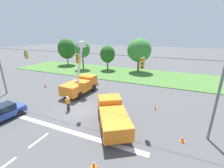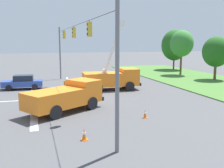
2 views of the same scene
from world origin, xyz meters
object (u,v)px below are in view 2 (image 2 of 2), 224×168
at_px(utility_truck_bucket_lift, 112,77).
at_px(utility_truck_support_near, 66,96).
at_px(tree_far_west, 174,45).
at_px(traffic_cone_lane_edge_a, 95,78).
at_px(tree_west, 182,44).
at_px(sedan_blue, 23,82).
at_px(traffic_cone_mid_left, 145,114).
at_px(traffic_cone_near_bucket, 84,134).
at_px(road_worker, 67,85).
at_px(tree_centre, 216,52).

bearing_deg(utility_truck_bucket_lift, utility_truck_support_near, -37.71).
height_order(tree_far_west, traffic_cone_lane_edge_a, tree_far_west).
relative_size(tree_west, sedan_blue, 1.58).
bearing_deg(tree_west, traffic_cone_mid_left, -36.75).
height_order(sedan_blue, traffic_cone_mid_left, sedan_blue).
bearing_deg(utility_truck_support_near, traffic_cone_near_bucket, 1.79).
xyz_separation_m(utility_truck_support_near, traffic_cone_lane_edge_a, (-14.58, 5.69, -0.79)).
bearing_deg(traffic_cone_near_bucket, road_worker, 177.02).
distance_m(tree_far_west, traffic_cone_lane_edge_a, 19.68).
xyz_separation_m(sedan_blue, traffic_cone_lane_edge_a, (-3.74, 9.15, -0.41)).
height_order(utility_truck_bucket_lift, sedan_blue, utility_truck_bucket_lift).
xyz_separation_m(traffic_cone_mid_left, traffic_cone_near_bucket, (2.86, -4.81, 0.02)).
distance_m(tree_far_west, utility_truck_bucket_lift, 23.32).
height_order(road_worker, traffic_cone_near_bucket, road_worker).
bearing_deg(sedan_blue, tree_west, 103.64).
distance_m(road_worker, traffic_cone_near_bucket, 12.14).
distance_m(tree_centre, traffic_cone_lane_edge_a, 16.67).
bearing_deg(road_worker, tree_centre, 102.46).
bearing_deg(tree_far_west, traffic_cone_mid_left, -33.25).
xyz_separation_m(utility_truck_bucket_lift, utility_truck_support_near, (7.68, -5.94, -0.24)).
relative_size(tree_centre, utility_truck_bucket_lift, 0.80).
relative_size(utility_truck_bucket_lift, traffic_cone_mid_left, 12.24).
height_order(tree_far_west, utility_truck_bucket_lift, utility_truck_bucket_lift).
bearing_deg(road_worker, tree_west, 119.10).
relative_size(utility_truck_bucket_lift, utility_truck_support_near, 1.16).
bearing_deg(traffic_cone_lane_edge_a, traffic_cone_mid_left, -2.19).
xyz_separation_m(tree_west, tree_centre, (6.00, 1.66, -1.05)).
bearing_deg(tree_west, traffic_cone_near_bucket, -40.86).
xyz_separation_m(road_worker, traffic_cone_lane_edge_a, (-8.66, 4.86, -0.62)).
relative_size(tree_centre, utility_truck_support_near, 0.92).
bearing_deg(traffic_cone_lane_edge_a, traffic_cone_near_bucket, -14.82).
bearing_deg(traffic_cone_mid_left, tree_far_west, 146.75).
bearing_deg(sedan_blue, utility_truck_bucket_lift, 71.41).
distance_m(utility_truck_bucket_lift, traffic_cone_lane_edge_a, 6.99).
relative_size(road_worker, traffic_cone_mid_left, 2.90).
height_order(tree_west, utility_truck_support_near, tree_west).
relative_size(tree_west, utility_truck_support_near, 1.08).
height_order(tree_centre, utility_truck_support_near, tree_centre).
bearing_deg(road_worker, sedan_blue, -138.96).
relative_size(tree_far_west, traffic_cone_near_bucket, 11.40).
relative_size(sedan_blue, traffic_cone_near_bucket, 6.83).
relative_size(tree_far_west, road_worker, 4.16).
height_order(tree_far_west, utility_truck_support_near, tree_far_west).
distance_m(tree_far_west, traffic_cone_near_bucket, 37.57).
bearing_deg(utility_truck_support_near, traffic_cone_mid_left, 56.35).
bearing_deg(tree_far_west, tree_centre, -5.25).
height_order(traffic_cone_mid_left, traffic_cone_lane_edge_a, traffic_cone_lane_edge_a).
bearing_deg(road_worker, utility_truck_bucket_lift, 108.97).
height_order(tree_west, traffic_cone_near_bucket, tree_west).
distance_m(sedan_blue, traffic_cone_lane_edge_a, 9.89).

